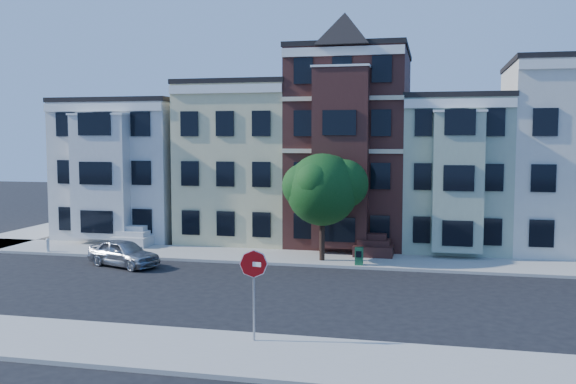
% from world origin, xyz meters
% --- Properties ---
extents(ground, '(120.00, 120.00, 0.00)m').
position_xyz_m(ground, '(0.00, 0.00, 0.00)').
color(ground, black).
extents(far_sidewalk, '(60.00, 4.00, 0.15)m').
position_xyz_m(far_sidewalk, '(0.00, 8.00, 0.07)').
color(far_sidewalk, '#9E9B93').
rests_on(far_sidewalk, ground).
extents(near_sidewalk, '(60.00, 4.00, 0.15)m').
position_xyz_m(near_sidewalk, '(0.00, -8.00, 0.07)').
color(near_sidewalk, '#9E9B93').
rests_on(near_sidewalk, ground).
extents(house_white, '(8.00, 9.00, 9.00)m').
position_xyz_m(house_white, '(-15.00, 14.50, 4.50)').
color(house_white, silver).
rests_on(house_white, ground).
extents(house_yellow, '(7.00, 9.00, 10.00)m').
position_xyz_m(house_yellow, '(-7.00, 14.50, 5.00)').
color(house_yellow, beige).
rests_on(house_yellow, ground).
extents(house_brown, '(7.00, 9.00, 12.00)m').
position_xyz_m(house_brown, '(0.00, 14.50, 6.00)').
color(house_brown, '#3B1B17').
rests_on(house_brown, ground).
extents(house_green, '(6.00, 9.00, 9.00)m').
position_xyz_m(house_green, '(6.50, 14.50, 4.50)').
color(house_green, '#9CAB90').
rests_on(house_green, ground).
extents(street_tree, '(8.13, 8.13, 7.15)m').
position_xyz_m(street_tree, '(-0.65, 7.26, 3.72)').
color(street_tree, '#1C4C1C').
rests_on(street_tree, far_sidewalk).
extents(parked_car, '(4.53, 3.07, 1.43)m').
position_xyz_m(parked_car, '(-10.68, 4.00, 0.72)').
color(parked_car, '#A1A3AA').
rests_on(parked_car, ground).
extents(newspaper_box, '(0.43, 0.38, 0.93)m').
position_xyz_m(newspaper_box, '(1.46, 6.40, 0.61)').
color(newspaper_box, '#205E35').
rests_on(newspaper_box, far_sidewalk).
extents(fire_hydrant, '(0.23, 0.23, 0.62)m').
position_xyz_m(fire_hydrant, '(-16.68, 6.30, 0.46)').
color(fire_hydrant, silver).
rests_on(fire_hydrant, far_sidewalk).
extents(stop_sign, '(0.94, 0.25, 3.39)m').
position_xyz_m(stop_sign, '(-0.50, -6.82, 1.85)').
color(stop_sign, '#A8090B').
rests_on(stop_sign, near_sidewalk).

